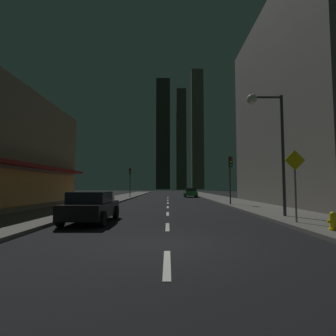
{
  "coord_description": "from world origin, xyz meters",
  "views": [
    {
      "loc": [
        0.02,
        -7.87,
        1.7
      ],
      "look_at": [
        0.0,
        22.04,
        3.82
      ],
      "focal_mm": 27.89,
      "sensor_mm": 36.0,
      "label": 1
    }
  ],
  "objects": [
    {
      "name": "car_parked_far",
      "position": [
        3.6,
        33.67,
        0.74
      ],
      "size": [
        1.98,
        4.24,
        1.45
      ],
      "color": "#1E722D",
      "rests_on": "ground"
    },
    {
      "name": "ground_plane",
      "position": [
        0.0,
        32.0,
        -0.05
      ],
      "size": [
        78.0,
        136.0,
        0.1
      ],
      "primitive_type": "cube",
      "color": "black"
    },
    {
      "name": "traffic_light_far_left",
      "position": [
        -5.5,
        29.97,
        3.19
      ],
      "size": [
        0.32,
        0.48,
        4.2
      ],
      "color": "#2D2D2D",
      "rests_on": "sidewalk_left"
    },
    {
      "name": "fire_hydrant_yellow_near",
      "position": [
        5.9,
        1.52,
        0.45
      ],
      "size": [
        0.42,
        0.3,
        0.65
      ],
      "color": "yellow",
      "rests_on": "sidewalk_right"
    },
    {
      "name": "skyscraper_distant_short",
      "position": [
        19.04,
        158.65,
        38.81
      ],
      "size": [
        7.6,
        6.43,
        77.63
      ],
      "primitive_type": "cube",
      "color": "#5C5745",
      "rests_on": "ground"
    },
    {
      "name": "sidewalk_right",
      "position": [
        7.0,
        32.0,
        0.07
      ],
      "size": [
        4.0,
        76.0,
        0.15
      ],
      "primitive_type": "cube",
      "color": "#605E59",
      "rests_on": "ground"
    },
    {
      "name": "car_parked_near",
      "position": [
        -3.6,
        4.51,
        0.74
      ],
      "size": [
        1.98,
        4.24,
        1.45
      ],
      "color": "black",
      "rests_on": "ground"
    },
    {
      "name": "street_lamp_right",
      "position": [
        5.38,
        6.03,
        5.07
      ],
      "size": [
        1.96,
        0.56,
        6.58
      ],
      "color": "#38383D",
      "rests_on": "sidewalk_right"
    },
    {
      "name": "sidewalk_left",
      "position": [
        -7.0,
        32.0,
        0.07
      ],
      "size": [
        4.0,
        76.0,
        0.15
      ],
      "primitive_type": "cube",
      "color": "#605E59",
      "rests_on": "ground"
    },
    {
      "name": "lane_marking_center",
      "position": [
        0.0,
        16.2,
        0.01
      ],
      "size": [
        0.16,
        38.6,
        0.01
      ],
      "color": "silver",
      "rests_on": "ground"
    },
    {
      "name": "fire_hydrant_far_left",
      "position": [
        -5.9,
        20.43,
        0.45
      ],
      "size": [
        0.42,
        0.3,
        0.65
      ],
      "color": "#B2B2B2",
      "rests_on": "sidewalk_left"
    },
    {
      "name": "building_apartment_right",
      "position": [
        14.5,
        16.0,
        9.27
      ],
      "size": [
        11.0,
        20.0,
        18.54
      ],
      "primitive_type": "cube",
      "color": "slate",
      "rests_on": "ground"
    },
    {
      "name": "skyscraper_distant_mid",
      "position": [
        7.03,
        127.81,
        26.51
      ],
      "size": [
        5.07,
        5.53,
        53.03
      ],
      "primitive_type": "cube",
      "color": "#3C392D",
      "rests_on": "ground"
    },
    {
      "name": "pedestrian_crossing_sign",
      "position": [
        5.6,
        3.55,
        2.02
      ],
      "size": [
        0.91,
        0.08,
        3.15
      ],
      "color": "slate",
      "rests_on": "sidewalk_right"
    },
    {
      "name": "skyscraper_distant_tall",
      "position": [
        -2.95,
        149.36,
        33.62
      ],
      "size": [
        8.32,
        7.58,
        67.25
      ],
      "primitive_type": "cube",
      "color": "#2E2C23",
      "rests_on": "ground"
    },
    {
      "name": "traffic_light_near_right",
      "position": [
        5.5,
        14.99,
        3.19
      ],
      "size": [
        0.32,
        0.48,
        4.2
      ],
      "color": "#2D2D2D",
      "rests_on": "sidewalk_right"
    }
  ]
}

